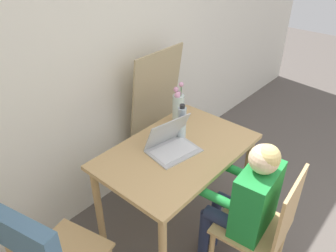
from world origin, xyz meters
TOP-DOWN VIEW (x-y plane):
  - wall_back at (0.00, 2.23)m, footprint 6.40×0.05m
  - dining_table at (-0.15, 1.50)m, footprint 1.07×0.69m
  - chair_occupied at (-0.14, 0.84)m, footprint 0.43×0.43m
  - person_seated at (-0.15, 0.96)m, footprint 0.38×0.45m
  - laptop at (-0.19, 1.54)m, footprint 0.36×0.30m
  - flower_vase at (0.12, 1.72)m, footprint 0.09×0.09m
  - water_bottle at (-0.02, 1.58)m, footprint 0.06×0.06m
  - cardboard_panel at (0.22, 2.08)m, footprint 0.53×0.19m

SIDE VIEW (x-z plane):
  - chair_occupied at x=-0.14m, z-range 0.02..0.92m
  - cardboard_panel at x=0.22m, z-range 0.00..1.23m
  - dining_table at x=-0.15m, z-range 0.27..1.03m
  - person_seated at x=-0.15m, z-range 0.13..1.19m
  - laptop at x=-0.19m, z-range 0.70..0.93m
  - water_bottle at x=-0.02m, z-range 0.75..1.01m
  - flower_vase at x=0.12m, z-range 0.72..1.06m
  - wall_back at x=0.00m, z-range 0.00..2.50m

